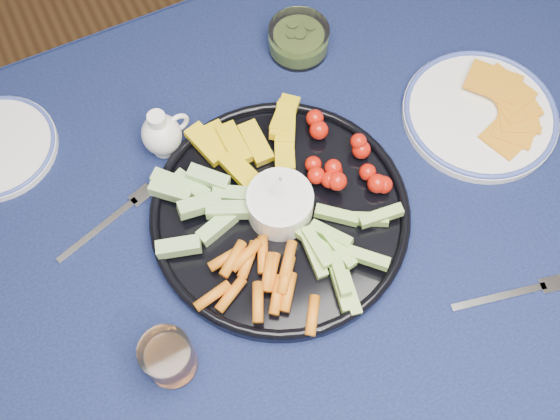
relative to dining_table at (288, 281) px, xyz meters
name	(u,v)px	position (x,y,z in m)	size (l,w,h in m)	color
dining_table	(288,281)	(0.00, 0.00, 0.00)	(1.67, 1.07, 0.75)	#492618
crudite_platter	(278,211)	(0.02, 0.07, 0.11)	(0.39, 0.39, 0.12)	black
creamer_pitcher	(162,134)	(-0.09, 0.26, 0.13)	(0.08, 0.06, 0.09)	white
pickle_bowl	(299,40)	(0.19, 0.34, 0.11)	(0.10, 0.10, 0.05)	white
cheese_plate	(481,113)	(0.39, 0.09, 0.10)	(0.25, 0.25, 0.03)	white
juice_tumbler	(169,358)	(-0.21, -0.06, 0.12)	(0.07, 0.07, 0.08)	white
fork_left	(114,218)	(-0.20, 0.18, 0.09)	(0.17, 0.07, 0.00)	silver
fork_right	(518,292)	(0.27, -0.19, 0.09)	(0.17, 0.05, 0.00)	silver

